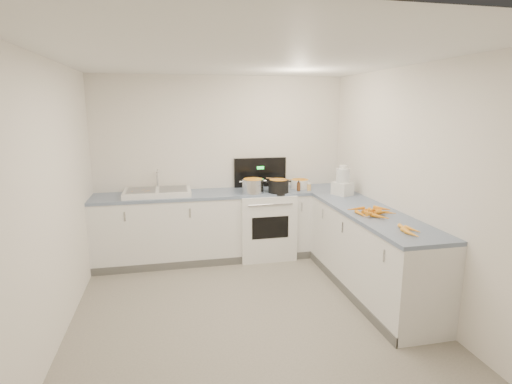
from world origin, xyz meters
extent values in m
cube|color=white|center=(0.00, 1.70, 0.45)|extent=(3.50, 0.60, 0.90)
cube|color=slate|center=(0.00, 1.70, 0.92)|extent=(3.50, 0.62, 0.04)
cube|color=white|center=(1.45, 0.30, 0.45)|extent=(0.60, 2.20, 0.90)
cube|color=slate|center=(1.45, 0.30, 0.92)|extent=(0.62, 2.20, 0.04)
cube|color=white|center=(0.55, 1.68, 0.45)|extent=(0.76, 0.65, 0.90)
cube|color=black|center=(0.55, 1.98, 1.15)|extent=(0.76, 0.05, 0.42)
cube|color=white|center=(-0.90, 1.70, 0.97)|extent=(0.86, 0.52, 0.07)
cube|color=slate|center=(-1.10, 1.70, 1.01)|extent=(0.36, 0.42, 0.01)
cube|color=slate|center=(-0.70, 1.70, 1.01)|extent=(0.36, 0.42, 0.01)
cylinder|color=silver|center=(-0.90, 1.92, 1.13)|extent=(0.03, 0.03, 0.24)
cylinder|color=silver|center=(0.36, 1.55, 1.03)|extent=(0.31, 0.31, 0.21)
cylinder|color=black|center=(0.70, 1.51, 1.02)|extent=(0.34, 0.34, 0.20)
cylinder|color=#AD7A47|center=(0.70, 1.51, 1.13)|extent=(0.30, 0.22, 0.02)
cylinder|color=white|center=(1.08, 1.73, 1.00)|extent=(0.35, 0.35, 0.12)
cylinder|color=#593319|center=(1.00, 1.55, 1.00)|extent=(0.05, 0.05, 0.12)
cylinder|color=#E5B266|center=(1.15, 1.54, 0.99)|extent=(0.05, 0.05, 0.09)
cube|color=white|center=(1.48, 1.19, 1.03)|extent=(0.27, 0.29, 0.17)
cylinder|color=silver|center=(1.48, 1.19, 1.20)|extent=(0.18, 0.18, 0.18)
cylinder|color=white|center=(1.48, 1.19, 1.31)|extent=(0.11, 0.11, 0.04)
cone|color=orange|center=(1.48, 0.22, 0.97)|extent=(0.09, 0.22, 0.05)
cone|color=orange|center=(1.47, 0.16, 0.96)|extent=(0.17, 0.05, 0.04)
cone|color=orange|center=(1.25, 0.19, 0.96)|extent=(0.04, 0.22, 0.04)
cone|color=orange|center=(1.36, 0.24, 0.96)|extent=(0.16, 0.18, 0.05)
cone|color=orange|center=(1.38, 0.03, 0.96)|extent=(0.15, 0.20, 0.05)
cone|color=orange|center=(1.44, 0.19, 0.96)|extent=(0.20, 0.15, 0.04)
cone|color=orange|center=(1.37, 0.30, 0.96)|extent=(0.17, 0.16, 0.05)
cone|color=orange|center=(1.38, 0.22, 0.96)|extent=(0.18, 0.09, 0.04)
cone|color=orange|center=(1.37, 0.17, 0.96)|extent=(0.15, 0.13, 0.04)
cone|color=orange|center=(1.50, 0.12, 0.98)|extent=(0.19, 0.15, 0.04)
cone|color=orange|center=(1.35, 0.12, 0.98)|extent=(0.19, 0.13, 0.04)
cone|color=orange|center=(1.41, 0.22, 0.99)|extent=(0.17, 0.15, 0.04)
cone|color=orange|center=(1.25, 0.32, 0.98)|extent=(0.22, 0.07, 0.04)
cone|color=orange|center=(1.51, 0.21, 1.00)|extent=(0.16, 0.17, 0.05)
cone|color=orange|center=(1.46, 0.12, 0.99)|extent=(0.18, 0.06, 0.04)
cone|color=orange|center=(1.42, 0.24, 0.98)|extent=(0.16, 0.12, 0.04)
cone|color=#FF9E26|center=(1.37, -0.56, 0.96)|extent=(0.06, 0.17, 0.04)
cone|color=#FF9E26|center=(1.38, -0.50, 0.96)|extent=(0.06, 0.19, 0.04)
cone|color=#FF9E26|center=(1.46, -0.44, 0.96)|extent=(0.08, 0.19, 0.04)
cone|color=#FF9E26|center=(1.41, -0.38, 0.96)|extent=(0.05, 0.18, 0.04)
cube|color=tan|center=(-1.02, 1.65, 1.02)|extent=(0.03, 0.05, 0.00)
cube|color=tan|center=(-1.21, 1.62, 1.02)|extent=(0.02, 0.05, 0.00)
cube|color=tan|center=(-1.17, 1.82, 1.02)|extent=(0.03, 0.03, 0.00)
cube|color=tan|center=(-1.15, 1.63, 1.01)|extent=(0.03, 0.03, 0.00)
cube|color=tan|center=(-1.15, 1.72, 1.01)|extent=(0.03, 0.02, 0.00)
cube|color=tan|center=(-1.03, 1.60, 1.02)|extent=(0.05, 0.03, 0.00)
cube|color=tan|center=(-1.17, 1.78, 1.01)|extent=(0.02, 0.03, 0.00)
cube|color=tan|center=(-1.01, 1.61, 1.02)|extent=(0.04, 0.04, 0.00)
cube|color=tan|center=(-1.08, 1.69, 1.02)|extent=(0.04, 0.03, 0.00)
camera|label=1|loc=(-0.72, -3.60, 2.07)|focal=28.00mm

